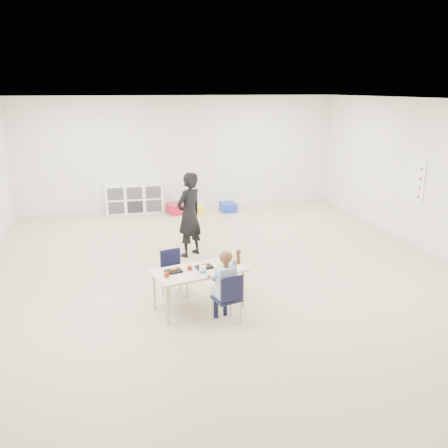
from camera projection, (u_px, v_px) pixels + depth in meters
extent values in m
plane|color=#BFAE93|center=(222.00, 270.00, 8.05)|extent=(9.00, 9.00, 0.00)
plane|color=white|center=(222.00, 99.00, 7.27)|extent=(9.00, 9.00, 0.00)
cube|color=white|center=(180.00, 153.00, 11.86)|extent=(8.00, 0.02, 2.80)
cube|color=white|center=(365.00, 311.00, 3.46)|extent=(8.00, 0.02, 2.80)
cube|color=white|center=(437.00, 178.00, 8.57)|extent=(0.02, 9.00, 2.80)
cube|color=beige|center=(199.00, 271.00, 6.49)|extent=(1.36, 0.91, 0.03)
cube|color=black|center=(204.00, 267.00, 6.54)|extent=(0.25, 0.21, 0.03)
cube|color=black|center=(173.00, 271.00, 6.39)|extent=(0.25, 0.21, 0.03)
cube|color=white|center=(203.00, 270.00, 6.36)|extent=(0.08, 0.08, 0.10)
ellipsoid|color=tan|center=(222.00, 266.00, 6.54)|extent=(0.09, 0.09, 0.07)
sphere|color=maroon|center=(190.00, 268.00, 6.45)|extent=(0.07, 0.07, 0.07)
sphere|color=maroon|center=(167.00, 275.00, 6.22)|extent=(0.07, 0.07, 0.07)
cube|color=white|center=(134.00, 198.00, 11.67)|extent=(1.40, 0.40, 0.70)
cube|color=white|center=(414.00, 180.00, 9.17)|extent=(0.02, 0.60, 0.80)
imported|color=black|center=(189.00, 215.00, 8.53)|extent=(0.67, 0.63, 1.54)
cube|color=#AF112A|center=(176.00, 209.00, 11.61)|extent=(0.44, 0.53, 0.24)
cube|color=yellow|center=(197.00, 210.00, 11.59)|extent=(0.39, 0.46, 0.20)
cube|color=#1731B2|center=(228.00, 207.00, 11.83)|extent=(0.37, 0.47, 0.22)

